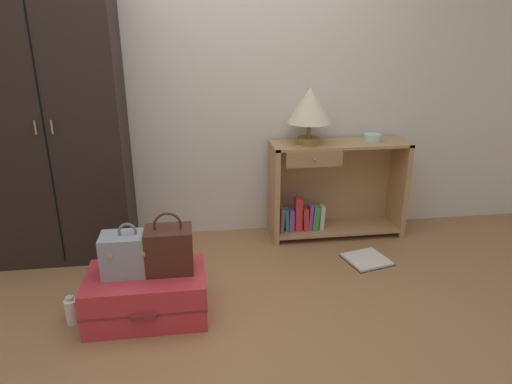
{
  "coord_description": "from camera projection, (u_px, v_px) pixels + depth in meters",
  "views": [
    {
      "loc": [
        -0.15,
        -2.03,
        1.6
      ],
      "look_at": [
        0.25,
        0.84,
        0.55
      ],
      "focal_mm": 31.92,
      "sensor_mm": 36.0,
      "label": 1
    }
  ],
  "objects": [
    {
      "name": "ground_plane",
      "position": [
        231.0,
        342.0,
        2.46
      ],
      "size": [
        9.0,
        9.0,
        0.0
      ],
      "primitive_type": "plane",
      "color": "#9E7047"
    },
    {
      "name": "bowl",
      "position": [
        373.0,
        138.0,
        3.53
      ],
      "size": [
        0.14,
        0.14,
        0.06
      ],
      "primitive_type": "cylinder",
      "color": "silver",
      "rests_on": "bookshelf"
    },
    {
      "name": "train_case",
      "position": [
        130.0,
        254.0,
        2.57
      ],
      "size": [
        0.31,
        0.19,
        0.31
      ],
      "color": "#8E99A3",
      "rests_on": "suitcase_large"
    },
    {
      "name": "back_wall",
      "position": [
        210.0,
        70.0,
        3.41
      ],
      "size": [
        6.4,
        0.1,
        2.6
      ],
      "primitive_type": "cube",
      "color": "silver",
      "rests_on": "ground_plane"
    },
    {
      "name": "handbag",
      "position": [
        169.0,
        249.0,
        2.6
      ],
      "size": [
        0.27,
        0.2,
        0.36
      ],
      "color": "#472319",
      "rests_on": "suitcase_large"
    },
    {
      "name": "open_book_on_floor",
      "position": [
        367.0,
        260.0,
        3.31
      ],
      "size": [
        0.36,
        0.35,
        0.02
      ],
      "color": "white",
      "rests_on": "ground_plane"
    },
    {
      "name": "table_lamp",
      "position": [
        310.0,
        107.0,
        3.36
      ],
      "size": [
        0.33,
        0.33,
        0.42
      ],
      "color": "olive",
      "rests_on": "bookshelf"
    },
    {
      "name": "bottle",
      "position": [
        72.0,
        311.0,
        2.6
      ],
      "size": [
        0.07,
        0.07,
        0.17
      ],
      "color": "white",
      "rests_on": "ground_plane"
    },
    {
      "name": "bookshelf",
      "position": [
        332.0,
        189.0,
        3.64
      ],
      "size": [
        1.07,
        0.34,
        0.77
      ],
      "color": "tan",
      "rests_on": "ground_plane"
    },
    {
      "name": "wardrobe",
      "position": [
        54.0,
        120.0,
        3.09
      ],
      "size": [
        0.92,
        0.47,
        2.01
      ],
      "color": "black",
      "rests_on": "ground_plane"
    },
    {
      "name": "suitcase_large",
      "position": [
        147.0,
        294.0,
        2.65
      ],
      "size": [
        0.69,
        0.46,
        0.27
      ],
      "color": "#D1333D",
      "rests_on": "ground_plane"
    }
  ]
}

